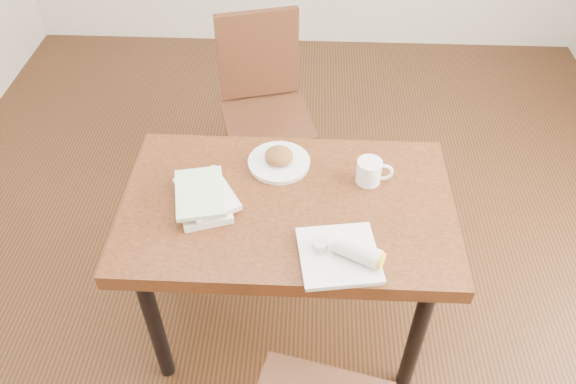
{
  "coord_description": "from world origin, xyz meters",
  "views": [
    {
      "loc": [
        0.07,
        -1.4,
        2.15
      ],
      "look_at": [
        0.0,
        0.0,
        0.8
      ],
      "focal_mm": 35.0,
      "sensor_mm": 36.0,
      "label": 1
    }
  ],
  "objects_px": {
    "table": "(288,220)",
    "plate_scone": "(279,160)",
    "chair_far": "(263,98)",
    "plate_burrito": "(344,254)",
    "coffee_mug": "(370,171)",
    "book_stack": "(203,197)"
  },
  "relations": [
    {
      "from": "plate_scone",
      "to": "coffee_mug",
      "type": "height_order",
      "value": "coffee_mug"
    },
    {
      "from": "table",
      "to": "plate_burrito",
      "type": "xyz_separation_m",
      "value": [
        0.19,
        -0.25,
        0.12
      ]
    },
    {
      "from": "plate_scone",
      "to": "book_stack",
      "type": "relative_size",
      "value": 0.79
    },
    {
      "from": "table",
      "to": "book_stack",
      "type": "bearing_deg",
      "value": -176.29
    },
    {
      "from": "table",
      "to": "coffee_mug",
      "type": "relative_size",
      "value": 8.67
    },
    {
      "from": "chair_far",
      "to": "plate_burrito",
      "type": "xyz_separation_m",
      "value": [
        0.36,
        -1.18,
        0.23
      ]
    },
    {
      "from": "table",
      "to": "book_stack",
      "type": "relative_size",
      "value": 3.94
    },
    {
      "from": "chair_far",
      "to": "plate_scone",
      "type": "distance_m",
      "value": 0.77
    },
    {
      "from": "table",
      "to": "plate_scone",
      "type": "bearing_deg",
      "value": 102.28
    },
    {
      "from": "chair_far",
      "to": "book_stack",
      "type": "height_order",
      "value": "chair_far"
    },
    {
      "from": "plate_burrito",
      "to": "table",
      "type": "bearing_deg",
      "value": 127.59
    },
    {
      "from": "coffee_mug",
      "to": "plate_burrito",
      "type": "height_order",
      "value": "coffee_mug"
    },
    {
      "from": "table",
      "to": "coffee_mug",
      "type": "distance_m",
      "value": 0.35
    },
    {
      "from": "chair_far",
      "to": "plate_burrito",
      "type": "distance_m",
      "value": 1.25
    },
    {
      "from": "plate_scone",
      "to": "coffee_mug",
      "type": "bearing_deg",
      "value": -12.43
    },
    {
      "from": "book_stack",
      "to": "plate_scone",
      "type": "bearing_deg",
      "value": 40.9
    },
    {
      "from": "table",
      "to": "coffee_mug",
      "type": "height_order",
      "value": "coffee_mug"
    },
    {
      "from": "table",
      "to": "plate_scone",
      "type": "height_order",
      "value": "plate_scone"
    },
    {
      "from": "chair_far",
      "to": "coffee_mug",
      "type": "height_order",
      "value": "chair_far"
    },
    {
      "from": "plate_burrito",
      "to": "book_stack",
      "type": "relative_size",
      "value": 0.96
    },
    {
      "from": "chair_far",
      "to": "coffee_mug",
      "type": "relative_size",
      "value": 7.05
    },
    {
      "from": "coffee_mug",
      "to": "table",
      "type": "bearing_deg",
      "value": -156.87
    }
  ]
}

